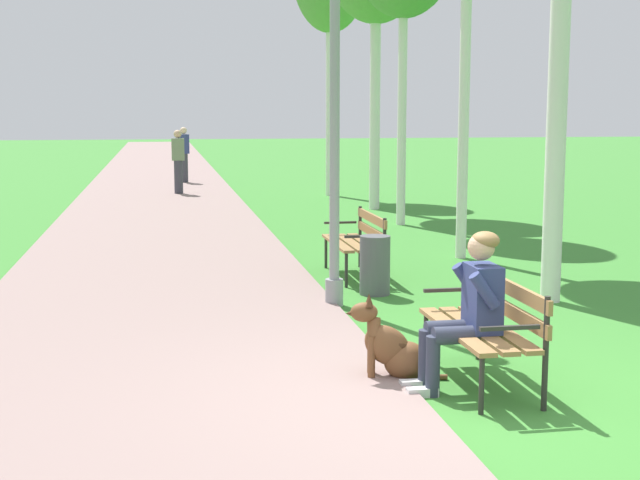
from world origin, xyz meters
The scene contains 10 objects.
ground_plane centered at (0.00, 0.00, 0.00)m, with size 120.00×120.00×0.00m, color #3D8433.
paved_path centered at (-2.18, 24.00, 0.02)m, with size 3.92×60.00×0.04m, color gray.
park_bench_near centered at (0.41, 0.46, 0.51)m, with size 0.55×1.50×0.85m.
park_bench_mid centered at (0.40, 5.17, 0.51)m, with size 0.55×1.50×0.85m.
person_seated_on_near_bench centered at (0.21, 0.33, 0.68)m, with size 0.74×0.49×1.25m.
dog_brown centered at (-0.30, 0.69, 0.26)m, with size 0.83×0.36×0.71m.
lamp_post_near centered at (-0.23, 3.51, 2.06)m, with size 0.24×0.24×3.98m.
litter_bin centered at (0.36, 4.03, 0.35)m, with size 0.36×0.36×0.70m, color #515156.
pedestrian_distant centered at (-1.66, 16.99, 0.84)m, with size 0.32×0.22×1.65m.
pedestrian_further_distant centered at (-1.42, 20.53, 0.84)m, with size 0.32×0.22×1.65m.
Camera 1 is at (-2.11, -6.15, 2.18)m, focal length 50.51 mm.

